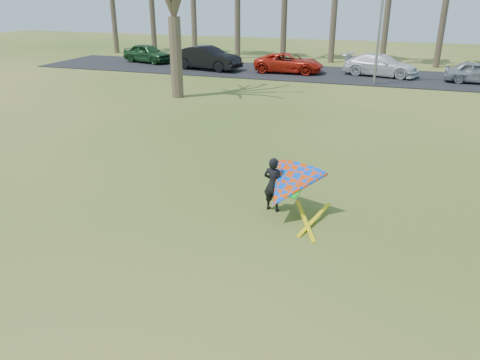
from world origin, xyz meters
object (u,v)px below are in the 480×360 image
(streetlight, at_px, (385,9))
(car_4, at_px, (478,73))
(kite_flyer, at_px, (287,186))
(car_2, at_px, (289,63))
(car_0, at_px, (148,53))
(car_3, at_px, (381,65))
(car_1, at_px, (207,58))

(streetlight, relative_size, car_4, 2.08)
(kite_flyer, bearing_deg, streetlight, 86.75)
(car_2, height_order, car_4, car_2)
(car_0, xyz_separation_m, car_2, (11.88, -1.28, -0.05))
(car_3, bearing_deg, car_4, -86.80)
(kite_flyer, bearing_deg, car_3, 87.22)
(car_0, bearing_deg, car_1, -92.38)
(car_3, bearing_deg, car_1, 107.67)
(car_2, distance_m, kite_flyer, 22.62)
(car_4, distance_m, kite_flyer, 22.94)
(car_3, height_order, kite_flyer, kite_flyer)
(car_3, bearing_deg, car_0, 99.83)
(car_2, xyz_separation_m, kite_flyer, (5.07, -22.05, 0.11))
(car_3, xyz_separation_m, car_4, (5.87, -0.88, -0.06))
(car_1, relative_size, kite_flyer, 2.10)
(streetlight, distance_m, car_4, 7.38)
(car_0, relative_size, car_4, 1.10)
(streetlight, height_order, car_2, streetlight)
(car_0, bearing_deg, car_4, -78.54)
(car_1, height_order, car_4, car_1)
(car_1, height_order, car_2, car_1)
(streetlight, height_order, car_1, streetlight)
(streetlight, bearing_deg, car_0, 167.75)
(car_1, xyz_separation_m, kite_flyer, (11.00, -21.47, -0.05))
(car_4, bearing_deg, kite_flyer, 164.17)
(streetlight, height_order, car_0, streetlight)
(car_1, bearing_deg, car_3, -74.44)
(car_4, bearing_deg, car_3, 83.35)
(car_4, height_order, kite_flyer, kite_flyer)
(car_2, relative_size, car_4, 1.25)
(car_0, bearing_deg, car_3, -76.90)
(car_4, bearing_deg, car_2, 90.94)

